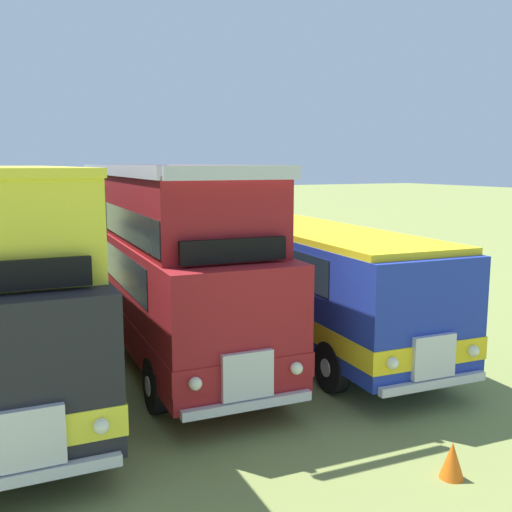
{
  "coord_description": "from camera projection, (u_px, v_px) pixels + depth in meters",
  "views": [
    {
      "loc": [
        4.66,
        -13.26,
        4.54
      ],
      "look_at": [
        10.85,
        -0.45,
        2.31
      ],
      "focal_mm": 41.31,
      "sensor_mm": 36.0,
      "label": 1
    }
  ],
  "objects": [
    {
      "name": "cone_mid_row",
      "position": [
        452.0,
        460.0,
        8.57
      ],
      "size": [
        0.36,
        0.36,
        0.55
      ],
      "primitive_type": "cone",
      "color": "orange",
      "rests_on": "ground"
    },
    {
      "name": "bus_seventh_in_row",
      "position": [
        167.0,
        256.0,
        14.09
      ],
      "size": [
        2.98,
        10.09,
        4.52
      ],
      "color": "maroon",
      "rests_on": "ground"
    },
    {
      "name": "bus_sixth_in_row",
      "position": [
        9.0,
        263.0,
        12.37
      ],
      "size": [
        2.85,
        11.29,
        4.49
      ],
      "color": "black",
      "rests_on": "ground"
    },
    {
      "name": "bus_eighth_in_row",
      "position": [
        303.0,
        272.0,
        15.29
      ],
      "size": [
        3.13,
        10.55,
        2.99
      ],
      "color": "#1E339E",
      "rests_on": "ground"
    }
  ]
}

